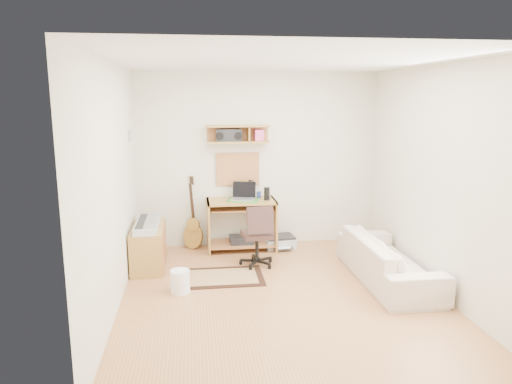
{
  "coord_description": "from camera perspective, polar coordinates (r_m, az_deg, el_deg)",
  "views": [
    {
      "loc": [
        -0.96,
        -5.04,
        2.23
      ],
      "look_at": [
        -0.15,
        1.05,
        1.0
      ],
      "focal_mm": 33.44,
      "sensor_mm": 36.0,
      "label": 1
    }
  ],
  "objects": [
    {
      "name": "wall_photo",
      "position": [
        6.61,
        -14.85,
        6.52
      ],
      "size": [
        0.02,
        0.2,
        0.15
      ],
      "primitive_type": "cube",
      "color": "#4C8CBF",
      "rests_on": "left_wall"
    },
    {
      "name": "printer",
      "position": [
        7.23,
        2.82,
        -5.95
      ],
      "size": [
        0.48,
        0.39,
        0.17
      ],
      "primitive_type": "cube",
      "rotation": [
        0.0,
        0.0,
        0.1
      ],
      "color": "#A5A8AA",
      "rests_on": "floor"
    },
    {
      "name": "desk_lamp",
      "position": [
        7.09,
        -0.34,
        0.42
      ],
      "size": [
        0.09,
        0.09,
        0.28
      ],
      "primitive_type": null,
      "color": "black",
      "rests_on": "desk"
    },
    {
      "name": "task_chair",
      "position": [
        6.37,
        0.1,
        -5.11
      ],
      "size": [
        0.48,
        0.48,
        0.86
      ],
      "primitive_type": null,
      "rotation": [
        0.0,
        0.0,
        0.1
      ],
      "color": "#31201D",
      "rests_on": "floor"
    },
    {
      "name": "speaker",
      "position": [
        6.94,
        1.3,
        -0.2
      ],
      "size": [
        0.09,
        0.09,
        0.19
      ],
      "primitive_type": "cylinder",
      "color": "black",
      "rests_on": "desk"
    },
    {
      "name": "back_wall",
      "position": [
        7.17,
        0.18,
        3.87
      ],
      "size": [
        3.6,
        0.01,
        2.6
      ],
      "primitive_type": "cube",
      "color": "beige",
      "rests_on": "ground"
    },
    {
      "name": "wall_shelf",
      "position": [
        6.97,
        -2.14,
        6.95
      ],
      "size": [
        0.9,
        0.25,
        0.26
      ],
      "primitive_type": "cube",
      "color": "#AB7F3C",
      "rests_on": "back_wall"
    },
    {
      "name": "cork_board",
      "position": [
        7.13,
        -2.19,
        2.77
      ],
      "size": [
        0.64,
        0.03,
        0.49
      ],
      "primitive_type": "cube",
      "color": "tan",
      "rests_on": "back_wall"
    },
    {
      "name": "left_wall",
      "position": [
        5.19,
        -16.8,
        0.51
      ],
      "size": [
        0.01,
        4.0,
        2.6
      ],
      "primitive_type": "cube",
      "color": "beige",
      "rests_on": "ground"
    },
    {
      "name": "laptop",
      "position": [
        6.92,
        -1.57,
        0.06
      ],
      "size": [
        0.42,
        0.42,
        0.26
      ],
      "primitive_type": null,
      "rotation": [
        0.0,
        0.0,
        -0.28
      ],
      "color": "silver",
      "rests_on": "desk"
    },
    {
      "name": "ceiling",
      "position": [
        5.15,
        3.33,
        15.47
      ],
      "size": [
        3.6,
        4.0,
        0.01
      ],
      "primitive_type": "cube",
      "color": "white",
      "rests_on": "ground"
    },
    {
      "name": "cabinet",
      "position": [
        6.52,
        -12.75,
        -6.42
      ],
      "size": [
        0.4,
        0.9,
        0.55
      ],
      "primitive_type": "cube",
      "color": "#AB7F3C",
      "rests_on": "floor"
    },
    {
      "name": "waste_basket",
      "position": [
        5.67,
        -9.06,
        -10.51
      ],
      "size": [
        0.28,
        0.28,
        0.27
      ],
      "primitive_type": "cylinder",
      "rotation": [
        0.0,
        0.0,
        -0.31
      ],
      "color": "white",
      "rests_on": "floor"
    },
    {
      "name": "pencil_cup",
      "position": [
        7.08,
        0.35,
        -0.34
      ],
      "size": [
        0.07,
        0.07,
        0.1
      ],
      "primitive_type": "cylinder",
      "color": "navy",
      "rests_on": "desk"
    },
    {
      "name": "rug",
      "position": [
        6.09,
        -4.21,
        -10.1
      ],
      "size": [
        1.06,
        0.71,
        0.01
      ],
      "primitive_type": "cube",
      "rotation": [
        0.0,
        0.0,
        -0.01
      ],
      "color": "tan",
      "rests_on": "floor"
    },
    {
      "name": "guitar",
      "position": [
        7.1,
        -7.6,
        -2.51
      ],
      "size": [
        0.34,
        0.28,
        1.09
      ],
      "primitive_type": null,
      "rotation": [
        0.0,
        0.0,
        -0.38
      ],
      "color": "#AC8235",
      "rests_on": "floor"
    },
    {
      "name": "sofa",
      "position": [
        6.09,
        15.56,
        -6.99
      ],
      "size": [
        0.54,
        1.85,
        0.72
      ],
      "primitive_type": "imported",
      "rotation": [
        0.0,
        0.0,
        1.57
      ],
      "color": "beige",
      "rests_on": "floor"
    },
    {
      "name": "desk",
      "position": [
        7.05,
        -1.74,
        -3.94
      ],
      "size": [
        1.0,
        0.55,
        0.75
      ],
      "primitive_type": null,
      "color": "#AB7F3C",
      "rests_on": "floor"
    },
    {
      "name": "floor",
      "position": [
        5.6,
        3.01,
        -12.23
      ],
      "size": [
        3.6,
        4.0,
        0.01
      ],
      "primitive_type": "cube",
      "color": "#B2794A",
      "rests_on": "ground"
    },
    {
      "name": "right_wall",
      "position": [
        5.83,
        20.89,
        1.38
      ],
      "size": [
        0.01,
        4.0,
        2.6
      ],
      "primitive_type": "cube",
      "color": "beige",
      "rests_on": "ground"
    },
    {
      "name": "music_keyboard",
      "position": [
        6.43,
        -12.88,
        -3.75
      ],
      "size": [
        0.28,
        0.9,
        0.08
      ],
      "primitive_type": "cube",
      "color": "#B2B5BA",
      "rests_on": "cabinet"
    },
    {
      "name": "boombox",
      "position": [
        6.95,
        -3.3,
        6.77
      ],
      "size": [
        0.36,
        0.17,
        0.19
      ],
      "primitive_type": "cube",
      "color": "black",
      "rests_on": "wall_shelf"
    }
  ]
}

